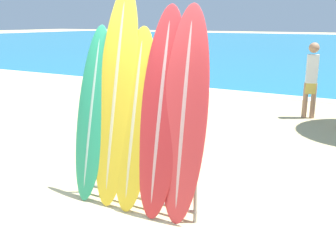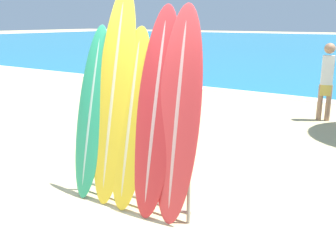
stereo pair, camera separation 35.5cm
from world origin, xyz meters
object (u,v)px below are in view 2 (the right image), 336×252
Objects in this scene: surfboard_rack at (131,171)px; surfboard_slot_1 at (114,97)px; surfboard_slot_0 at (92,113)px; surfboard_slot_3 at (156,113)px; person_near_water at (327,79)px; surfboard_slot_4 at (178,117)px; surfboard_slot_2 at (131,120)px; person_mid_beach at (167,101)px.

surfboard_slot_1 is at bearing 165.65° from surfboard_rack.
surfboard_slot_3 reaches higher than surfboard_slot_0.
surfboard_slot_0 is 6.01m from person_near_water.
surfboard_slot_3 is 1.00× the size of surfboard_slot_4.
surfboard_rack is at bearing -14.35° from surfboard_slot_1.
surfboard_slot_3 is at bearing 177.61° from surfboard_slot_4.
surfboard_slot_4 is (1.30, 0.00, 0.11)m from surfboard_slot_0.
surfboard_rack is 0.95× the size of person_near_water.
surfboard_slot_1 is 0.38m from surfboard_slot_2.
person_near_water reaches higher than surfboard_rack.
surfboard_slot_0 reaches higher than surfboard_slot_2.
surfboard_rack is at bearing 48.51° from person_mid_beach.
person_mid_beach is at bearing 120.72° from surfboard_slot_3.
person_near_water is (0.58, 5.78, -0.25)m from surfboard_slot_3.
surfboard_slot_0 is 1.30m from surfboard_slot_4.
surfboard_slot_4 reaches higher than surfboard_slot_2.
surfboard_slot_3 reaches higher than surfboard_rack.
surfboard_rack is 0.92m from surfboard_slot_0.
person_mid_beach is (-0.11, 1.88, -0.19)m from surfboard_slot_0.
surfboard_slot_1 is 0.67m from surfboard_slot_3.
surfboard_slot_1 is at bearing 8.02° from surfboard_slot_0.
surfboard_slot_1 is 1.22× the size of surfboard_slot_2.
surfboard_rack is 1.00m from surfboard_slot_4.
surfboard_slot_0 reaches higher than person_near_water.
person_near_water is 1.05× the size of person_mid_beach.
person_mid_beach is (-0.45, 1.83, -0.42)m from surfboard_slot_1.
person_near_water is (0.93, 5.83, 0.51)m from surfboard_rack.
surfboard_slot_0 is 0.41m from surfboard_slot_1.
surfboard_slot_2 is at bearing -178.10° from surfboard_slot_3.
surfboard_slot_0 is (-0.65, 0.03, 0.65)m from surfboard_rack.
surfboard_slot_0 is at bearing -179.16° from surfboard_slot_3.
surfboard_slot_0 is 0.83× the size of surfboard_slot_1.
surfboard_slot_0 is 0.64m from surfboard_slot_2.
surfboard_slot_0 is 1.01× the size of surfboard_slot_2.
surfboard_slot_2 is 5.87m from person_near_water.
surfboard_rack is 2.11m from person_mid_beach.
surfboard_rack is 0.76× the size of surfboard_slot_0.
person_near_water is at bearing 87.24° from surfboard_slot_4.
surfboard_slot_3 reaches higher than person_near_water.
person_near_water is at bearing -176.68° from person_mid_beach.
surfboard_slot_2 is at bearing -8.60° from surfboard_slot_1.
person_mid_beach reaches higher than surfboard_rack.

